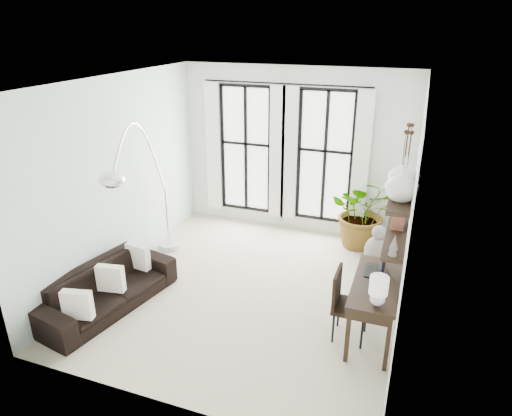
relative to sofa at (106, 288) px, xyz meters
The scene contains 16 objects.
floor 2.17m from the sofa, 32.86° to the left, with size 5.00×5.00×0.00m, color beige.
ceiling 3.59m from the sofa, 32.86° to the left, with size 5.00×5.00×0.00m, color white.
wall_left 1.79m from the sofa, 111.16° to the left, with size 5.00×5.00×0.00m, color silver.
wall_right 4.41m from the sofa, 16.02° to the left, with size 5.00×5.00×0.00m, color white.
wall_back 4.28m from the sofa, 63.83° to the left, with size 4.50×4.50×0.00m, color white.
windows 4.12m from the sofa, 65.99° to the left, with size 3.26×0.13×2.65m.
wall_shelves 4.22m from the sofa, 10.08° to the left, with size 0.25×1.30×0.60m.
sofa is the anchor object (origin of this frame).
throw_pillows 0.21m from the sofa, ahead, with size 0.40×1.52×0.40m.
plant 4.65m from the sofa, 45.67° to the left, with size 1.24×1.08×1.38m, color #2D7228.
desk 3.82m from the sofa, ahead, with size 0.59×1.39×1.21m.
desk_chair 3.43m from the sofa, ahead, with size 0.47×0.47×0.98m.
arc_lamp 1.98m from the sofa, 84.15° to the left, with size 0.77×2.27×2.60m.
buddha 4.32m from the sofa, 33.17° to the left, with size 0.48×0.48×0.86m.
vase_a 4.39m from the sofa, ahead, with size 0.37×0.37×0.38m, color white.
vase_b 4.44m from the sofa, 11.65° to the left, with size 0.37×0.37×0.38m, color white.
Camera 1 is at (2.22, -5.79, 3.94)m, focal length 32.00 mm.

